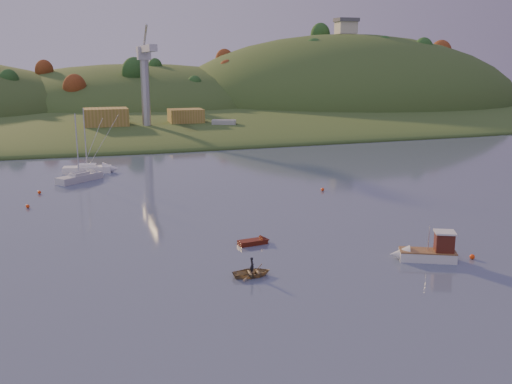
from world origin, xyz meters
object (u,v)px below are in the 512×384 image
object	(u,v)px
canoe	(252,273)
sailboat_near	(79,177)
fishing_boat	(423,252)
red_tender	(258,241)
sailboat_far	(87,169)

from	to	relation	value
canoe	sailboat_near	bearing A→B (deg)	16.38
fishing_boat	canoe	world-z (taller)	fishing_boat
fishing_boat	red_tender	xyz separation A→B (m)	(-13.75, 9.89, -0.63)
sailboat_far	red_tender	distance (m)	49.56
sailboat_far	red_tender	world-z (taller)	sailboat_far
fishing_boat	sailboat_near	world-z (taller)	sailboat_near
fishing_boat	sailboat_far	xyz separation A→B (m)	(-30.08, 56.68, -0.16)
sailboat_near	sailboat_far	bearing A→B (deg)	39.18
sailboat_far	red_tender	bearing A→B (deg)	-62.99
fishing_boat	sailboat_far	bearing A→B (deg)	-36.87
red_tender	sailboat_far	bearing A→B (deg)	101.24
sailboat_near	sailboat_far	xyz separation A→B (m)	(1.42, 7.21, 0.01)
fishing_boat	sailboat_far	size ratio (longest dim) A/B	0.58
sailboat_near	red_tender	world-z (taller)	sailboat_near
sailboat_far	canoe	size ratio (longest dim) A/B	3.20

